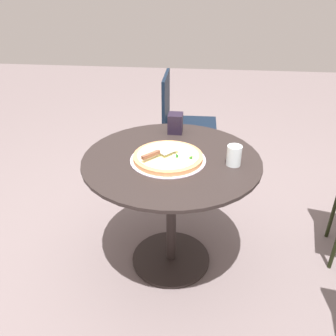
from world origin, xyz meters
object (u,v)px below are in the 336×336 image
(pizza_on_tray, at_px, (168,157))
(napkin_dispenser, at_px, (175,123))
(patio_table, at_px, (171,186))
(patio_chair_far, at_px, (181,119))
(drinking_cup, at_px, (234,155))
(pizza_server, at_px, (159,152))

(pizza_on_tray, distance_m, napkin_dispenser, 0.36)
(patio_table, distance_m, patio_chair_far, 1.09)
(pizza_on_tray, xyz_separation_m, napkin_dispenser, (0.36, -0.00, 0.04))
(napkin_dispenser, bearing_deg, drinking_cup, -138.61)
(patio_table, relative_size, pizza_server, 4.99)
(pizza_on_tray, relative_size, drinking_cup, 3.80)
(pizza_server, bearing_deg, drinking_cup, -88.44)
(pizza_server, distance_m, drinking_cup, 0.38)
(pizza_on_tray, xyz_separation_m, drinking_cup, (-0.01, -0.33, 0.04))
(pizza_server, relative_size, drinking_cup, 1.82)
(drinking_cup, bearing_deg, patio_chair_far, 17.15)
(pizza_on_tray, bearing_deg, pizza_server, 118.07)
(drinking_cup, height_order, napkin_dispenser, napkin_dispenser)
(patio_table, xyz_separation_m, pizza_on_tray, (-0.03, 0.01, 0.19))
(pizza_server, relative_size, napkin_dispenser, 1.61)
(patio_table, relative_size, drinking_cup, 9.10)
(pizza_server, height_order, patio_chair_far, patio_chair_far)
(patio_table, bearing_deg, pizza_server, 131.14)
(pizza_on_tray, relative_size, napkin_dispenser, 3.37)
(napkin_dispenser, bearing_deg, patio_chair_far, 1.88)
(patio_table, height_order, patio_chair_far, patio_chair_far)
(pizza_on_tray, height_order, pizza_server, pizza_server)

